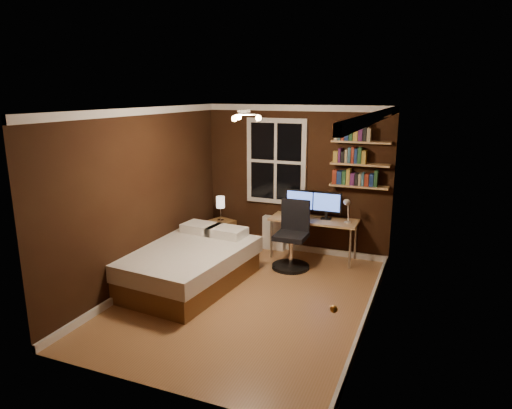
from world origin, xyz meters
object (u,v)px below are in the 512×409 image
at_px(desk_lamp, 347,210).
at_px(office_chair, 292,242).
at_px(nightstand, 221,234).
at_px(monitor_right, 327,206).
at_px(desk, 314,223).
at_px(radiator, 274,233).
at_px(bedside_lamp, 221,209).
at_px(monitor_left, 300,203).
at_px(bed, 187,265).

distance_m(desk_lamp, office_chair, 1.00).
relative_size(nightstand, monitor_right, 1.01).
relative_size(nightstand, desk, 0.35).
bearing_deg(office_chair, nightstand, 163.03).
bearing_deg(radiator, bedside_lamp, -164.18).
distance_m(monitor_right, office_chair, 0.86).
bearing_deg(bedside_lamp, desk, 2.73).
bearing_deg(desk_lamp, radiator, 168.54).
xyz_separation_m(desk, desk_lamp, (0.56, -0.09, 0.28)).
xyz_separation_m(radiator, monitor_right, (0.94, -0.11, 0.61)).
bearing_deg(nightstand, bedside_lamp, 0.00).
height_order(bedside_lamp, monitor_left, monitor_left).
height_order(desk, monitor_right, monitor_right).
bearing_deg(monitor_right, monitor_left, 180.00).
bearing_deg(desk, desk_lamp, -8.87).
bearing_deg(monitor_left, nightstand, -173.85).
bearing_deg(bed, desk_lamp, 44.97).
bearing_deg(bedside_lamp, monitor_left, 6.15).
xyz_separation_m(bed, monitor_right, (1.59, 1.78, 0.61)).
bearing_deg(monitor_left, monitor_right, 0.00).
relative_size(bedside_lamp, office_chair, 0.41).
bearing_deg(desk, monitor_left, 164.90).
relative_size(desk, desk_lamp, 3.25).
xyz_separation_m(monitor_right, desk_lamp, (0.37, -0.16, -0.01)).
relative_size(bed, radiator, 3.61).
xyz_separation_m(bed, monitor_left, (1.14, 1.78, 0.61)).
height_order(bed, desk_lamp, desk_lamp).
xyz_separation_m(bed, desk, (1.40, 1.71, 0.32)).
distance_m(bedside_lamp, desk, 1.67).
xyz_separation_m(nightstand, monitor_right, (1.85, 0.15, 0.66)).
bearing_deg(nightstand, monitor_left, 25.45).
bearing_deg(monitor_left, bedside_lamp, -173.85).
bearing_deg(monitor_left, desk, -15.10).
relative_size(bed, desk, 1.50).
distance_m(radiator, office_chair, 0.89).
bearing_deg(office_chair, desk_lamp, 28.86).
bearing_deg(bed, desk, 55.96).
bearing_deg(monitor_right, nightstand, -175.35).
bearing_deg(bed, radiator, 76.36).
xyz_separation_m(bed, desk_lamp, (1.96, 1.62, 0.61)).
distance_m(nightstand, bedside_lamp, 0.46).
xyz_separation_m(nightstand, office_chair, (1.46, -0.43, 0.17)).
xyz_separation_m(bedside_lamp, radiator, (0.91, 0.26, -0.41)).
height_order(bedside_lamp, desk_lamp, desk_lamp).
distance_m(bed, monitor_right, 2.46).
relative_size(radiator, desk_lamp, 1.35).
bearing_deg(bed, nightstand, 104.47).
height_order(bedside_lamp, office_chair, office_chair).
distance_m(desk, monitor_left, 0.40).
relative_size(bedside_lamp, desk, 0.30).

